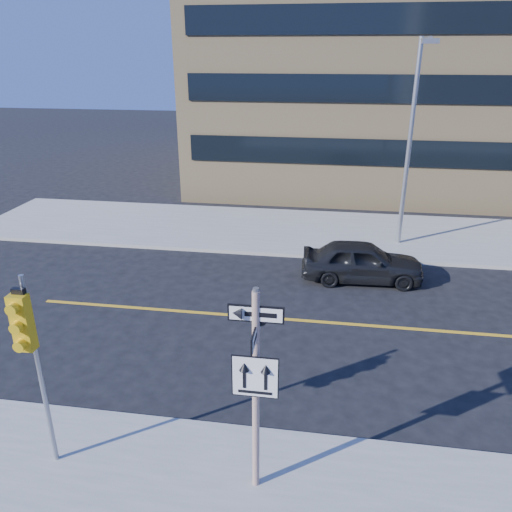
% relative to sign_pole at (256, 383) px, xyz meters
% --- Properties ---
extents(ground, '(120.00, 120.00, 0.00)m').
position_rel_sign_pole_xyz_m(ground, '(0.00, 2.51, -2.44)').
color(ground, black).
rests_on(ground, ground).
extents(sign_pole, '(0.92, 0.92, 4.06)m').
position_rel_sign_pole_xyz_m(sign_pole, '(0.00, 0.00, 0.00)').
color(sign_pole, beige).
rests_on(sign_pole, near_sidewalk).
extents(traffic_signal, '(0.32, 0.45, 4.00)m').
position_rel_sign_pole_xyz_m(traffic_signal, '(-4.00, -0.15, 0.59)').
color(traffic_signal, gray).
rests_on(traffic_signal, near_sidewalk).
extents(parked_car_a, '(1.91, 4.33, 1.45)m').
position_rel_sign_pole_xyz_m(parked_car_a, '(2.31, 9.79, -1.71)').
color(parked_car_a, black).
rests_on(parked_car_a, ground).
extents(streetlight_a, '(0.55, 2.25, 8.00)m').
position_rel_sign_pole_xyz_m(streetlight_a, '(4.00, 13.27, 2.32)').
color(streetlight_a, gray).
rests_on(streetlight_a, far_sidewalk).
extents(building_brick, '(18.00, 18.00, 18.00)m').
position_rel_sign_pole_xyz_m(building_brick, '(2.00, 27.51, 6.56)').
color(building_brick, tan).
rests_on(building_brick, ground).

